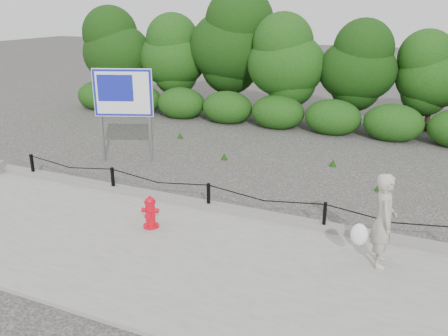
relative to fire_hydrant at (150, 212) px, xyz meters
The scene contains 8 objects.
ground 1.47m from the fire_hydrant, 61.73° to the left, with size 90.00×90.00×0.00m, color #2D2B28.
sidewalk 1.07m from the fire_hydrant, 48.39° to the right, with size 14.00×4.00×0.08m, color gray.
curb 1.48m from the fire_hydrant, 62.66° to the left, with size 14.00×0.22×0.14m, color slate.
chain_barrier 1.42m from the fire_hydrant, 61.73° to the left, with size 10.06×0.06×0.60m.
treeline 10.42m from the fire_hydrant, 87.64° to the left, with size 20.22×3.74×4.81m.
fire_hydrant is the anchor object (origin of this frame).
pedestrian 4.34m from the fire_hydrant, ahead, with size 0.75×0.66×1.63m.
advertising_sign 4.84m from the fire_hydrant, 130.87° to the left, with size 1.56×0.67×2.63m.
Camera 1 is at (4.14, -8.42, 4.28)m, focal length 38.00 mm.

